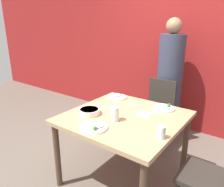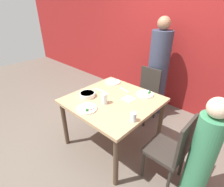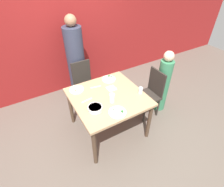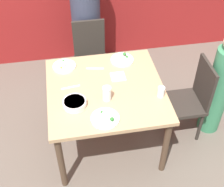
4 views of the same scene
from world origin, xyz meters
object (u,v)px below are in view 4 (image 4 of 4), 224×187
plate_rice_adult (106,118)px  chair_child_spot (191,98)px  bowl_curry (75,103)px  glass_water_tall (161,92)px  person_adult (86,20)px  chair_adult_spot (91,57)px  person_child (219,88)px

plate_rice_adult → chair_child_spot: bearing=21.3°
bowl_curry → glass_water_tall: (0.79, -0.01, 0.02)m
person_adult → chair_child_spot: bearing=-53.1°
chair_adult_spot → plate_rice_adult: bearing=-90.8°
person_adult → bowl_curry: person_adult is taller
chair_child_spot → person_child: 0.30m
plate_rice_adult → glass_water_tall: size_ratio=2.39×
glass_water_tall → person_child: bearing=14.5°
chair_child_spot → bowl_curry: 1.25m
chair_child_spot → person_child: (0.29, 0.00, 0.10)m
chair_adult_spot → glass_water_tall: bearing=-64.2°
chair_adult_spot → chair_child_spot: (0.94, -0.90, 0.00)m
chair_adult_spot → person_child: person_child is taller
person_adult → bowl_curry: 1.44m
person_adult → glass_water_tall: size_ratio=16.40×
glass_water_tall → chair_child_spot: bearing=23.8°
person_child → bowl_curry: (-1.49, -0.17, 0.20)m
chair_adult_spot → person_adult: person_adult is taller
chair_child_spot → bowl_curry: chair_child_spot is taller
person_child → bowl_curry: person_child is taller
chair_child_spot → bowl_curry: bearing=-82.1°
bowl_curry → glass_water_tall: bearing=-1.1°
person_child → glass_water_tall: (-0.70, -0.18, 0.23)m
chair_adult_spot → bowl_curry: chair_adult_spot is taller
chair_adult_spot → bowl_curry: (-0.27, -1.07, 0.30)m
plate_rice_adult → bowl_curry: bearing=140.2°
chair_adult_spot → plate_rice_adult: size_ratio=3.68×
chair_adult_spot → chair_child_spot: same height
plate_rice_adult → glass_water_tall: bearing=19.4°
person_adult → glass_water_tall: bearing=-69.8°
plate_rice_adult → glass_water_tall: (0.54, 0.19, 0.04)m
person_adult → bowl_curry: bearing=-100.6°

